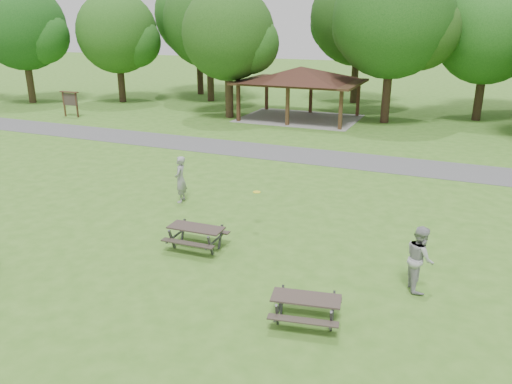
# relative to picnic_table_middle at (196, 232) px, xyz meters

# --- Properties ---
(ground) EXTENTS (160.00, 160.00, 0.00)m
(ground) POSITION_rel_picnic_table_middle_xyz_m (0.06, -1.65, -0.56)
(ground) COLOR #3C6D1F
(ground) RESTS_ON ground
(asphalt_path) EXTENTS (120.00, 3.20, 0.02)m
(asphalt_path) POSITION_rel_picnic_table_middle_xyz_m (0.06, 12.35, -0.55)
(asphalt_path) COLOR #4B4B4E
(asphalt_path) RESTS_ON ground
(pavilion) EXTENTS (8.60, 7.01, 3.76)m
(pavilion) POSITION_rel_picnic_table_middle_xyz_m (-3.94, 22.35, 2.50)
(pavilion) COLOR #342013
(pavilion) RESTS_ON ground
(notice_board) EXTENTS (1.60, 0.30, 1.88)m
(notice_board) POSITION_rel_picnic_table_middle_xyz_m (-19.94, 16.35, 0.75)
(notice_board) COLOR #3E2616
(notice_board) RESTS_ON ground
(tree_row_a) EXTENTS (7.56, 7.20, 9.97)m
(tree_row_a) POSITION_rel_picnic_table_middle_xyz_m (-27.85, 20.37, 5.59)
(tree_row_a) COLOR #312315
(tree_row_a) RESTS_ON ground
(tree_row_b) EXTENTS (7.14, 6.80, 9.28)m
(tree_row_b) POSITION_rel_picnic_table_middle_xyz_m (-20.86, 23.87, 5.11)
(tree_row_b) COLOR black
(tree_row_b) RESTS_ON ground
(tree_row_c) EXTENTS (8.19, 7.80, 10.67)m
(tree_row_c) POSITION_rel_picnic_table_middle_xyz_m (-13.84, 27.37, 5.98)
(tree_row_c) COLOR black
(tree_row_c) RESTS_ON ground
(tree_row_d) EXTENTS (6.93, 6.60, 9.27)m
(tree_row_d) POSITION_rel_picnic_table_middle_xyz_m (-8.86, 20.87, 5.21)
(tree_row_d) COLOR #322416
(tree_row_d) RESTS_ON ground
(tree_row_e) EXTENTS (8.40, 8.00, 11.02)m
(tree_row_e) POSITION_rel_picnic_table_middle_xyz_m (2.16, 23.37, 6.22)
(tree_row_e) COLOR black
(tree_row_e) RESTS_ON ground
(tree_row_f) EXTENTS (7.35, 7.00, 9.55)m
(tree_row_f) POSITION_rel_picnic_table_middle_xyz_m (8.15, 26.87, 5.28)
(tree_row_f) COLOR black
(tree_row_f) RESTS_ON ground
(tree_deep_a) EXTENTS (8.40, 8.00, 11.38)m
(tree_deep_a) POSITION_rel_picnic_table_middle_xyz_m (-16.84, 30.87, 6.57)
(tree_deep_a) COLOR black
(tree_deep_a) RESTS_ON ground
(tree_deep_b) EXTENTS (8.40, 8.00, 11.13)m
(tree_deep_b) POSITION_rel_picnic_table_middle_xyz_m (-1.84, 31.37, 6.33)
(tree_deep_b) COLOR black
(tree_deep_b) RESTS_ON ground
(picnic_table_middle) EXTENTS (1.80, 1.48, 0.76)m
(picnic_table_middle) POSITION_rel_picnic_table_middle_xyz_m (0.00, 0.00, 0.00)
(picnic_table_middle) COLOR #312723
(picnic_table_middle) RESTS_ON ground
(picnic_table_far) EXTENTS (1.85, 1.59, 0.71)m
(picnic_table_far) POSITION_rel_picnic_table_middle_xyz_m (4.44, -2.59, -0.04)
(picnic_table_far) COLOR #322824
(picnic_table_far) RESTS_ON ground
(frisbee_in_flight) EXTENTS (0.33, 0.33, 0.02)m
(frisbee_in_flight) POSITION_rel_picnic_table_middle_xyz_m (1.17, 2.15, 0.82)
(frisbee_in_flight) COLOR yellow
(frisbee_in_flight) RESTS_ON ground
(frisbee_thrower) EXTENTS (0.60, 0.77, 1.87)m
(frisbee_thrower) POSITION_rel_picnic_table_middle_xyz_m (-2.71, 3.56, 0.37)
(frisbee_thrower) COLOR gray
(frisbee_thrower) RESTS_ON ground
(frisbee_catcher) EXTENTS (0.96, 1.07, 1.82)m
(frisbee_catcher) POSITION_rel_picnic_table_middle_xyz_m (6.73, 0.13, 0.35)
(frisbee_catcher) COLOR #9D9D9F
(frisbee_catcher) RESTS_ON ground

